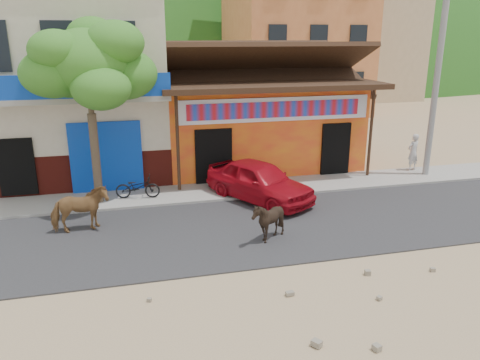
% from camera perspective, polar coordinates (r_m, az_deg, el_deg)
% --- Properties ---
extents(ground, '(120.00, 120.00, 0.00)m').
position_cam_1_polar(ground, '(11.92, 5.27, -10.50)').
color(ground, '#9E825B').
rests_on(ground, ground).
extents(road, '(60.00, 5.00, 0.04)m').
position_cam_1_polar(road, '(14.06, 1.93, -5.86)').
color(road, '#28282B').
rests_on(road, ground).
extents(sidewalk, '(60.00, 2.00, 0.12)m').
position_cam_1_polar(sidewalk, '(17.22, -1.25, -1.31)').
color(sidewalk, gray).
rests_on(sidewalk, ground).
extents(dance_club, '(8.00, 6.00, 3.60)m').
position_cam_1_polar(dance_club, '(21.03, 1.63, 6.99)').
color(dance_club, orange).
rests_on(dance_club, ground).
extents(cafe_building, '(7.00, 6.00, 7.00)m').
position_cam_1_polar(cafe_building, '(20.13, -19.73, 10.44)').
color(cafe_building, beige).
rests_on(cafe_building, ground).
extents(apartment_front, '(9.00, 9.00, 12.00)m').
position_cam_1_polar(apartment_front, '(36.20, 6.65, 17.84)').
color(apartment_front, '#CC723F').
rests_on(apartment_front, ground).
extents(apartment_rear, '(8.00, 8.00, 10.00)m').
position_cam_1_polar(apartment_rear, '(45.40, 14.96, 15.99)').
color(apartment_rear, tan).
rests_on(apartment_rear, ground).
extents(tree, '(3.00, 3.00, 6.00)m').
position_cam_1_polar(tree, '(15.95, -17.65, 7.72)').
color(tree, '#2D721E').
rests_on(tree, sidewalk).
extents(utility_pole, '(0.24, 0.24, 8.00)m').
position_cam_1_polar(utility_pole, '(19.87, 22.93, 11.83)').
color(utility_pole, gray).
rests_on(utility_pole, sidewalk).
extents(cow_tan, '(1.71, 0.98, 1.36)m').
position_cam_1_polar(cow_tan, '(14.30, -18.94, -3.40)').
color(cow_tan, olive).
rests_on(cow_tan, road).
extents(cow_dark, '(1.18, 1.08, 1.18)m').
position_cam_1_polar(cow_dark, '(12.99, 3.46, -4.97)').
color(cow_dark, black).
rests_on(cow_dark, road).
extents(red_car, '(3.51, 4.39, 1.40)m').
position_cam_1_polar(red_car, '(16.09, 2.34, -0.11)').
color(red_car, '#AB0C19').
rests_on(red_car, road).
extents(scooter, '(1.58, 0.77, 0.80)m').
position_cam_1_polar(scooter, '(16.54, -12.37, -0.83)').
color(scooter, black).
rests_on(scooter, sidewalk).
extents(pedestrian, '(0.64, 0.51, 1.53)m').
position_cam_1_polar(pedestrian, '(20.79, 20.35, 3.22)').
color(pedestrian, silver).
rests_on(pedestrian, sidewalk).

